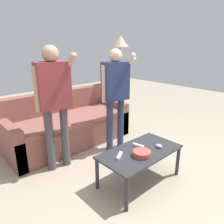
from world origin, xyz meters
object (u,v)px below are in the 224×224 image
couch (68,126)px  game_remote_nunchuk (159,146)px  snack_bowl (142,153)px  floor_lamp (120,48)px  coffee_table (140,154)px  game_remote_wand_near (120,156)px  game_remote_wand_far (138,146)px  player_right (115,89)px  player_left (54,95)px

couch → game_remote_nunchuk: 1.71m
game_remote_nunchuk → snack_bowl: bearing=178.0°
snack_bowl → floor_lamp: 2.45m
game_remote_nunchuk → coffee_table: bearing=156.5°
snack_bowl → game_remote_wand_near: snack_bowl is taller
floor_lamp → game_remote_wand_far: (-1.18, -1.56, -1.13)m
coffee_table → floor_lamp: size_ratio=0.56×
game_remote_nunchuk → floor_lamp: (1.01, 1.74, 1.12)m
coffee_table → game_remote_wand_far: bearing=54.2°
player_right → game_remote_wand_near: 1.18m
game_remote_nunchuk → game_remote_wand_near: game_remote_nunchuk is taller
coffee_table → game_remote_nunchuk: bearing=-23.5°
floor_lamp → game_remote_wand_far: size_ratio=12.11×
game_remote_wand_near → player_right: bearing=49.6°
floor_lamp → player_left: floor_lamp is taller
game_remote_nunchuk → game_remote_wand_far: 0.25m
snack_bowl → game_remote_wand_far: snack_bowl is taller
player_right → game_remote_wand_near: (-0.67, -0.79, -0.56)m
couch → coffee_table: bearing=-87.6°
player_left → game_remote_wand_far: 1.24m
coffee_table → game_remote_wand_near: game_remote_wand_near is taller
player_right → game_remote_wand_far: bearing=-112.8°
game_remote_wand_far → game_remote_nunchuk: bearing=-47.3°
game_remote_nunchuk → floor_lamp: 2.30m
player_right → game_remote_wand_far: player_right is taller
floor_lamp → game_remote_wand_near: 2.47m
game_remote_wand_near → player_left: bearing=107.3°
couch → floor_lamp: (1.31, 0.06, 1.26)m
couch → game_remote_wand_near: size_ratio=13.47×
player_left → game_remote_wand_near: bearing=-72.7°
snack_bowl → player_left: bearing=114.8°
player_right → player_left: bearing=172.9°
player_right → game_remote_wand_far: (-0.32, -0.77, -0.56)m
coffee_table → floor_lamp: floor_lamp is taller
floor_lamp → player_right: (-0.86, -0.79, -0.57)m
snack_bowl → player_left: (-0.49, 1.06, 0.58)m
snack_bowl → game_remote_nunchuk: size_ratio=2.35×
player_left → game_remote_wand_near: (0.28, -0.91, -0.59)m
game_remote_wand_near → game_remote_wand_far: size_ratio=1.03×
couch → game_remote_nunchuk: couch is taller
couch → player_right: size_ratio=1.30×
couch → game_remote_wand_far: bearing=-85.1°
couch → floor_lamp: size_ratio=1.14×
game_remote_nunchuk → game_remote_wand_near: bearing=162.6°
floor_lamp → player_right: size_ratio=1.14×
coffee_table → game_remote_nunchuk: size_ratio=11.64×
snack_bowl → floor_lamp: (1.32, 1.73, 1.11)m
coffee_table → floor_lamp: (1.24, 1.64, 1.19)m
player_right → snack_bowl: bearing=-116.2°
floor_lamp → game_remote_wand_near: bearing=-134.1°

